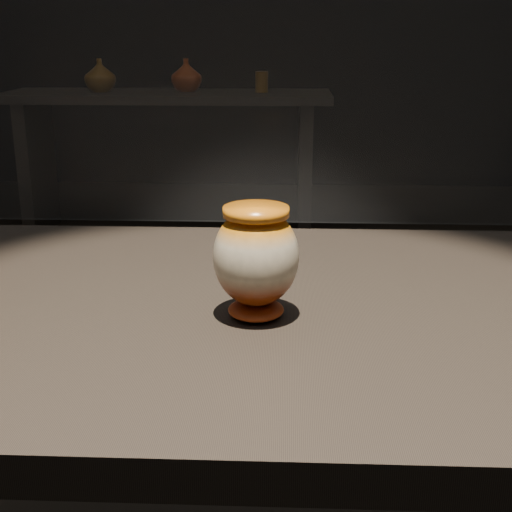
# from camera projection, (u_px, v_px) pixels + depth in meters

# --- Properties ---
(display_plinth) EXTENTS (2.00, 0.80, 0.90)m
(display_plinth) POSITION_uv_depth(u_px,v_px,m) (189.00, 459.00, 1.13)
(display_plinth) COLOR black
(display_plinth) RESTS_ON ground
(main_vase) EXTENTS (0.15, 0.15, 0.16)m
(main_vase) POSITION_uv_depth(u_px,v_px,m) (256.00, 258.00, 0.96)
(main_vase) COLOR maroon
(main_vase) RESTS_ON display_plinth
(back_shelf) EXTENTS (2.00, 0.60, 0.90)m
(back_shelf) POSITION_uv_depth(u_px,v_px,m) (169.00, 135.00, 4.44)
(back_shelf) COLOR black
(back_shelf) RESTS_ON ground
(back_vase_left) EXTENTS (0.21, 0.21, 0.20)m
(back_vase_left) POSITION_uv_depth(u_px,v_px,m) (100.00, 75.00, 4.32)
(back_vase_left) COLOR brown
(back_vase_left) RESTS_ON back_shelf
(back_vase_mid) EXTENTS (0.25, 0.25, 0.20)m
(back_vase_mid) POSITION_uv_depth(u_px,v_px,m) (186.00, 75.00, 4.35)
(back_vase_mid) COLOR maroon
(back_vase_mid) RESTS_ON back_shelf
(back_vase_right) EXTENTS (0.08, 0.08, 0.12)m
(back_vase_right) POSITION_uv_depth(u_px,v_px,m) (262.00, 82.00, 4.32)
(back_vase_right) COLOR brown
(back_vase_right) RESTS_ON back_shelf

